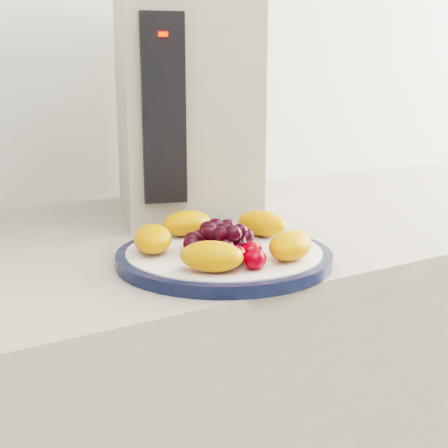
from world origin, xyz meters
TOP-DOWN VIEW (x-y plane):
  - plate_rim at (0.09, 1.02)m, footprint 0.27×0.27m
  - plate_face at (0.09, 1.02)m, footprint 0.24×0.24m
  - appliance_body at (0.19, 1.30)m, footprint 0.28×0.33m
  - appliance_panel at (0.10, 1.18)m, footprint 0.06×0.04m
  - appliance_led at (0.09, 1.17)m, footprint 0.01×0.01m
  - fruit_plate at (0.09, 1.02)m, footprint 0.23×0.23m

SIDE VIEW (x-z plane):
  - plate_rim at x=0.09m, z-range 0.90..0.91m
  - plate_face at x=0.09m, z-range 0.90..0.92m
  - fruit_plate at x=0.09m, z-range 0.92..0.95m
  - appliance_body at x=0.19m, z-range 0.90..1.25m
  - appliance_panel at x=0.10m, z-range 0.95..1.21m
  - appliance_led at x=0.09m, z-range 1.18..1.18m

